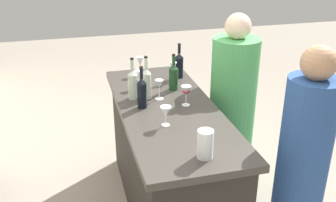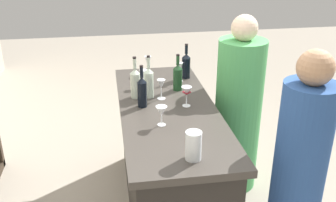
{
  "view_description": "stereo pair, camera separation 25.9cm",
  "coord_description": "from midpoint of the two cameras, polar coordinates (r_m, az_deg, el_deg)",
  "views": [
    {
      "loc": [
        -2.57,
        0.68,
        2.18
      ],
      "look_at": [
        0.0,
        0.0,
        1.01
      ],
      "focal_mm": 41.84,
      "sensor_mm": 36.0,
      "label": 1
    },
    {
      "loc": [
        -2.62,
        0.42,
        2.18
      ],
      "look_at": [
        0.0,
        0.0,
        1.01
      ],
      "focal_mm": 41.84,
      "sensor_mm": 36.0,
      "label": 2
    }
  ],
  "objects": [
    {
      "name": "wine_bottle_second_left_clear_pale",
      "position": [
        3.05,
        -5.6,
        2.68
      ],
      "size": [
        0.07,
        0.07,
        0.34
      ],
      "color": "#B7C6B2",
      "rests_on": "bar_counter"
    },
    {
      "name": "wine_glass_far_center",
      "position": [
        2.62,
        -3.17,
        -1.66
      ],
      "size": [
        0.08,
        0.08,
        0.14
      ],
      "color": "white",
      "rests_on": "bar_counter"
    },
    {
      "name": "wine_glass_near_right",
      "position": [
        3.02,
        -3.74,
        2.26
      ],
      "size": [
        0.07,
        0.07,
        0.16
      ],
      "color": "white",
      "rests_on": "bar_counter"
    },
    {
      "name": "wine_bottle_second_right_olive_green",
      "position": [
        3.2,
        -1.5,
        3.57
      ],
      "size": [
        0.08,
        0.08,
        0.31
      ],
      "color": "#193D1E",
      "rests_on": "bar_counter"
    },
    {
      "name": "water_pitcher",
      "position": [
        2.26,
        2.17,
        -6.37
      ],
      "size": [
        0.1,
        0.1,
        0.18
      ],
      "color": "silver",
      "rests_on": "bar_counter"
    },
    {
      "name": "bar_counter",
      "position": [
        3.15,
        -2.37,
        -8.78
      ],
      "size": [
        1.82,
        0.71,
        0.96
      ],
      "color": "#2A2723",
      "rests_on": "ground"
    },
    {
      "name": "wine_glass_far_left",
      "position": [
        3.57,
        -6.17,
        5.6
      ],
      "size": [
        0.07,
        0.07,
        0.16
      ],
      "color": "white",
      "rests_on": "bar_counter"
    },
    {
      "name": "wine_glass_near_center",
      "position": [
        2.91,
        0.11,
        1.41
      ],
      "size": [
        0.08,
        0.08,
        0.16
      ],
      "color": "white",
      "rests_on": "bar_counter"
    },
    {
      "name": "wine_bottle_center_clear_pale",
      "position": [
        3.05,
        -7.58,
        2.5
      ],
      "size": [
        0.08,
        0.08,
        0.33
      ],
      "color": "#B7C6B2",
      "rests_on": "bar_counter"
    },
    {
      "name": "wine_bottle_rightmost_near_black",
      "position": [
        3.47,
        -0.52,
        5.27
      ],
      "size": [
        0.08,
        0.08,
        0.31
      ],
      "color": "black",
      "rests_on": "bar_counter"
    },
    {
      "name": "wine_bottle_leftmost_near_black",
      "position": [
        2.88,
        -6.4,
        1.23
      ],
      "size": [
        0.07,
        0.07,
        0.32
      ],
      "color": "black",
      "rests_on": "bar_counter"
    },
    {
      "name": "person_left_guest",
      "position": [
        3.46,
        7.21,
        -1.37
      ],
      "size": [
        0.46,
        0.46,
        1.57
      ],
      "rotation": [
        0.0,
        0.0,
        1.75
      ],
      "color": "#4CA559",
      "rests_on": "ground"
    },
    {
      "name": "wine_glass_far_right",
      "position": [
        3.27,
        -6.58,
        3.67
      ],
      "size": [
        0.07,
        0.07,
        0.15
      ],
      "color": "white",
      "rests_on": "bar_counter"
    },
    {
      "name": "person_center_guest",
      "position": [
        2.74,
        16.35,
        -9.32
      ],
      "size": [
        0.38,
        0.38,
        1.56
      ],
      "rotation": [
        0.0,
        0.0,
        1.41
      ],
      "color": "#284C8C",
      "rests_on": "ground"
    },
    {
      "name": "wine_glass_near_left",
      "position": [
        3.39,
        -1.44,
        4.85
      ],
      "size": [
        0.07,
        0.07,
        0.17
      ],
      "color": "white",
      "rests_on": "bar_counter"
    }
  ]
}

